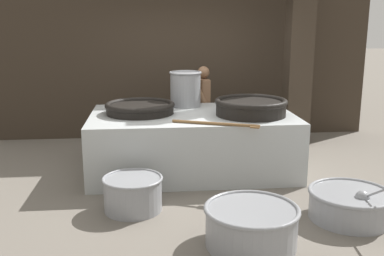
{
  "coord_description": "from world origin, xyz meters",
  "views": [
    {
      "loc": [
        -0.63,
        -6.46,
        2.2
      ],
      "look_at": [
        0.0,
        0.0,
        0.65
      ],
      "focal_mm": 42.0,
      "sensor_mm": 36.0,
      "label": 1
    }
  ],
  "objects": [
    {
      "name": "stirring_paddle",
      "position": [
        0.28,
        -0.8,
        0.89
      ],
      "size": [
        1.12,
        0.5,
        0.04
      ],
      "rotation": [
        0.0,
        0.0,
        -0.38
      ],
      "color": "brown",
      "rests_on": "hearth_platform"
    },
    {
      "name": "prep_bowl_extra",
      "position": [
        -0.84,
        -1.41,
        0.23
      ],
      "size": [
        0.72,
        0.72,
        0.41
      ],
      "color": "gray",
      "rests_on": "ground_plane"
    },
    {
      "name": "giant_wok_far",
      "position": [
        0.84,
        -0.19,
        1.0
      ],
      "size": [
        1.05,
        1.05,
        0.24
      ],
      "color": "black",
      "rests_on": "hearth_platform"
    },
    {
      "name": "back_wall",
      "position": [
        0.0,
        2.22,
        2.09
      ],
      "size": [
        7.29,
        0.24,
        4.19
      ],
      "primitive_type": "cube",
      "color": "#382D23",
      "rests_on": "ground_plane"
    },
    {
      "name": "stock_pot",
      "position": [
        -0.04,
        0.61,
        1.16
      ],
      "size": [
        0.51,
        0.51,
        0.56
      ],
      "color": "gray",
      "rests_on": "hearth_platform"
    },
    {
      "name": "hearth_platform",
      "position": [
        0.0,
        0.0,
        0.44
      ],
      "size": [
        2.97,
        1.75,
        0.87
      ],
      "color": "#B2B7B7",
      "rests_on": "ground_plane"
    },
    {
      "name": "cook",
      "position": [
        0.3,
        1.14,
        0.79
      ],
      "size": [
        0.36,
        0.55,
        1.46
      ],
      "rotation": [
        0.0,
        0.0,
        3.25
      ],
      "color": "brown",
      "rests_on": "ground_plane"
    },
    {
      "name": "ground_plane",
      "position": [
        0.0,
        0.0,
        0.0
      ],
      "size": [
        60.0,
        60.0,
        0.0
      ],
      "primitive_type": "plane",
      "color": "slate"
    },
    {
      "name": "prep_bowl_vegetables",
      "position": [
        1.62,
        -1.9,
        0.19
      ],
      "size": [
        0.95,
        1.17,
        0.73
      ],
      "color": "gray",
      "rests_on": "ground_plane"
    },
    {
      "name": "prep_bowl_meat",
      "position": [
        0.36,
        -2.39,
        0.23
      ],
      "size": [
        0.96,
        0.96,
        0.41
      ],
      "color": "gray",
      "rests_on": "ground_plane"
    },
    {
      "name": "support_pillar",
      "position": [
        1.99,
        1.22,
        2.09
      ],
      "size": [
        0.41,
        0.41,
        4.19
      ],
      "primitive_type": "cube",
      "color": "#382D23",
      "rests_on": "ground_plane"
    },
    {
      "name": "giant_wok_near",
      "position": [
        -0.76,
        0.09,
        0.96
      ],
      "size": [
        1.03,
        1.03,
        0.17
      ],
      "color": "black",
      "rests_on": "hearth_platform"
    }
  ]
}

